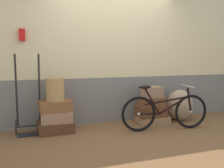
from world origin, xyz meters
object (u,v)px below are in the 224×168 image
Objects in this scene: suitcase_0 at (56,127)px; bicycle at (165,111)px; suitcase_3 at (152,119)px; luggage_trolley at (29,114)px; wicker_basket at (55,89)px; suitcase_6 at (152,92)px; suitcase_1 at (56,116)px; suitcase_2 at (55,106)px; burlap_sack at (180,105)px; suitcase_5 at (152,102)px; suitcase_4 at (151,111)px.

bicycle is at bearing -17.85° from suitcase_0.
suitcase_3 is 2.30m from luggage_trolley.
suitcase_6 is at bearing -0.67° from wicker_basket.
wicker_basket is (-1.83, 0.02, 0.13)m from suitcase_6.
suitcase_2 is (-0.01, -0.01, 0.18)m from suitcase_1.
burlap_sack reaches higher than suitcase_3.
suitcase_3 is at bearing 43.68° from suitcase_5.
suitcase_5 is at bearing 0.98° from suitcase_1.
suitcase_2 is 1.18× the size of suitcase_5.
suitcase_2 is 0.40× the size of luggage_trolley.
bicycle is (0.01, -0.50, 0.10)m from suitcase_4.
suitcase_3 is (1.84, -0.01, -0.21)m from suitcase_1.
suitcase_3 is 0.55m from suitcase_6.
wicker_basket is at bearing 26.80° from suitcase_2.
suitcase_1 is 0.96× the size of suitcase_4.
burlap_sack is at bearing -1.54° from luggage_trolley.
bicycle is (-0.64, -0.49, 0.02)m from burlap_sack.
suitcase_4 reaches higher than suitcase_3.
luggage_trolley is at bearing 177.67° from suitcase_4.
suitcase_2 is at bearing -150.36° from wicker_basket.
bicycle is (1.84, -0.49, 0.24)m from suitcase_0.
suitcase_2 is at bearing -21.89° from suitcase_0.
suitcase_6 is at bearing -2.51° from luggage_trolley.
suitcase_2 is at bearing -179.98° from burlap_sack.
suitcase_2 is at bearing -175.51° from suitcase_3.
suitcase_4 is 2.26m from luggage_trolley.
suitcase_3 is at bearing 0.15° from wicker_basket.
suitcase_4 is 1.38× the size of wicker_basket.
wicker_basket reaches higher than suitcase_2.
suitcase_1 is at bearing 164.45° from bicycle.
suitcase_5 is 0.28× the size of bicycle.
suitcase_3 is at bearing 179.53° from burlap_sack.
suitcase_1 reaches higher than suitcase_3.
suitcase_0 is 0.44× the size of luggage_trolley.
suitcase_3 is at bearing -2.70° from suitcase_0.
suitcase_4 is at bearing 104.07° from suitcase_6.
suitcase_4 is at bearing -2.71° from suitcase_0.
suitcase_3 is 0.57m from bicycle.
suitcase_1 is at bearing -8.25° from luggage_trolley.
suitcase_5 is at bearing -127.11° from suitcase_3.
wicker_basket is 0.24× the size of bicycle.
burlap_sack is 0.81m from bicycle.
wicker_basket is 2.51m from burlap_sack.
bicycle reaches higher than suitcase_5.
suitcase_1 is 0.82× the size of burlap_sack.
bicycle is (1.83, -0.49, -0.13)m from suitcase_2.
wicker_basket is at bearing -175.55° from suitcase_3.
luggage_trolley is at bearing 169.79° from wicker_basket.
bicycle reaches higher than suitcase_6.
suitcase_0 is 1.51× the size of wicker_basket.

